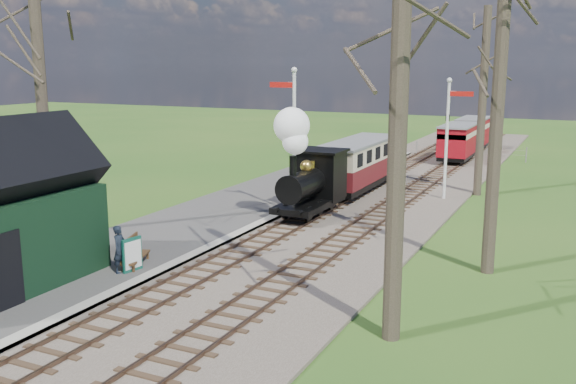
% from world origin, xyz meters
% --- Properties ---
extents(distant_hills, '(114.40, 48.00, 22.02)m').
position_xyz_m(distant_hills, '(1.40, 64.38, -16.21)').
color(distant_hills, '#385B23').
rests_on(distant_hills, ground).
extents(ballast_bed, '(8.00, 60.00, 0.10)m').
position_xyz_m(ballast_bed, '(1.30, 22.00, 0.05)').
color(ballast_bed, brown).
rests_on(ballast_bed, ground).
extents(track_near, '(1.60, 60.00, 0.15)m').
position_xyz_m(track_near, '(0.00, 22.00, 0.10)').
color(track_near, brown).
rests_on(track_near, ground).
extents(track_far, '(1.60, 60.00, 0.15)m').
position_xyz_m(track_far, '(2.60, 22.00, 0.10)').
color(track_far, brown).
rests_on(track_far, ground).
extents(platform, '(5.00, 44.00, 0.20)m').
position_xyz_m(platform, '(-3.50, 14.00, 0.10)').
color(platform, '#474442').
rests_on(platform, ground).
extents(coping_strip, '(0.40, 44.00, 0.21)m').
position_xyz_m(coping_strip, '(-1.20, 14.00, 0.10)').
color(coping_strip, '#B2AD9E').
rests_on(coping_strip, ground).
extents(semaphore_near, '(1.22, 0.24, 6.22)m').
position_xyz_m(semaphore_near, '(-0.77, 16.00, 3.62)').
color(semaphore_near, silver).
rests_on(semaphore_near, ground).
extents(semaphore_far, '(1.22, 0.24, 5.72)m').
position_xyz_m(semaphore_far, '(4.37, 22.00, 3.35)').
color(semaphore_far, silver).
rests_on(semaphore_far, ground).
extents(bare_trees, '(15.51, 22.39, 12.00)m').
position_xyz_m(bare_trees, '(1.33, 10.10, 5.21)').
color(bare_trees, '#382D23').
rests_on(bare_trees, ground).
extents(fence_line, '(12.60, 0.08, 1.00)m').
position_xyz_m(fence_line, '(0.30, 36.00, 0.55)').
color(fence_line, slate).
rests_on(fence_line, ground).
extents(locomotive, '(1.81, 4.22, 4.52)m').
position_xyz_m(locomotive, '(-0.01, 15.93, 2.09)').
color(locomotive, black).
rests_on(locomotive, ground).
extents(coach, '(2.11, 7.24, 2.22)m').
position_xyz_m(coach, '(0.00, 21.99, 1.53)').
color(coach, black).
rests_on(coach, ground).
extents(red_carriage_a, '(1.88, 4.66, 1.98)m').
position_xyz_m(red_carriage_a, '(2.60, 33.86, 1.38)').
color(red_carriage_a, black).
rests_on(red_carriage_a, ground).
extents(red_carriage_b, '(1.88, 4.66, 1.98)m').
position_xyz_m(red_carriage_b, '(2.60, 39.36, 1.38)').
color(red_carriage_b, black).
rests_on(red_carriage_b, ground).
extents(sign_board, '(0.22, 0.71, 1.04)m').
position_xyz_m(sign_board, '(-1.84, 6.88, 0.72)').
color(sign_board, '#104D3D').
rests_on(sign_board, platform).
extents(bench, '(0.92, 1.59, 0.87)m').
position_xyz_m(bench, '(-2.23, 7.33, 0.61)').
color(bench, '#4C321B').
rests_on(bench, platform).
extents(person, '(0.41, 0.57, 1.44)m').
position_xyz_m(person, '(-2.10, 6.63, 0.92)').
color(person, black).
rests_on(person, platform).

